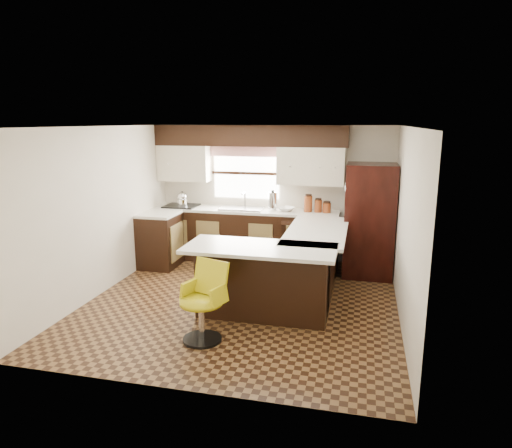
% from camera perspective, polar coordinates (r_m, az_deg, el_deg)
% --- Properties ---
extents(floor, '(4.40, 4.40, 0.00)m').
position_cam_1_polar(floor, '(6.47, -1.72, -9.70)').
color(floor, '#49301A').
rests_on(floor, ground).
extents(ceiling, '(4.40, 4.40, 0.00)m').
position_cam_1_polar(ceiling, '(5.98, -1.87, 12.08)').
color(ceiling, silver).
rests_on(ceiling, wall_back).
extents(wall_back, '(4.40, 0.00, 4.40)m').
position_cam_1_polar(wall_back, '(8.22, 2.20, 3.87)').
color(wall_back, beige).
rests_on(wall_back, floor).
extents(wall_front, '(4.40, 0.00, 4.40)m').
position_cam_1_polar(wall_front, '(4.10, -9.85, -5.50)').
color(wall_front, beige).
rests_on(wall_front, floor).
extents(wall_left, '(0.00, 4.40, 4.40)m').
position_cam_1_polar(wall_left, '(6.95, -18.77, 1.55)').
color(wall_left, beige).
rests_on(wall_left, floor).
extents(wall_right, '(0.00, 4.40, 4.40)m').
position_cam_1_polar(wall_right, '(5.93, 18.20, -0.25)').
color(wall_right, beige).
rests_on(wall_right, floor).
extents(base_cab_back, '(3.30, 0.60, 0.90)m').
position_cam_1_polar(base_cab_back, '(8.18, -1.34, -1.53)').
color(base_cab_back, black).
rests_on(base_cab_back, floor).
extents(base_cab_left, '(0.60, 0.70, 0.90)m').
position_cam_1_polar(base_cab_left, '(8.04, -11.89, -2.07)').
color(base_cab_left, black).
rests_on(base_cab_left, floor).
extents(counter_back, '(3.30, 0.60, 0.04)m').
position_cam_1_polar(counter_back, '(8.08, -1.36, 1.72)').
color(counter_back, silver).
rests_on(counter_back, base_cab_back).
extents(counter_left, '(0.60, 0.70, 0.04)m').
position_cam_1_polar(counter_left, '(7.93, -12.04, 1.23)').
color(counter_left, silver).
rests_on(counter_left, base_cab_left).
extents(soffit, '(3.40, 0.35, 0.36)m').
position_cam_1_polar(soffit, '(8.04, -0.83, 10.98)').
color(soffit, black).
rests_on(soffit, wall_back).
extents(upper_cab_left, '(0.94, 0.35, 0.64)m').
position_cam_1_polar(upper_cab_left, '(8.45, -8.94, 7.52)').
color(upper_cab_left, beige).
rests_on(upper_cab_left, wall_back).
extents(upper_cab_right, '(1.14, 0.35, 0.64)m').
position_cam_1_polar(upper_cab_right, '(7.88, 6.88, 7.21)').
color(upper_cab_right, beige).
rests_on(upper_cab_right, wall_back).
extents(window_pane, '(1.20, 0.02, 0.90)m').
position_cam_1_polar(window_pane, '(8.26, -1.23, 6.37)').
color(window_pane, white).
rests_on(window_pane, wall_back).
extents(valance, '(1.30, 0.06, 0.18)m').
position_cam_1_polar(valance, '(8.19, -1.31, 9.05)').
color(valance, '#D19B93').
rests_on(valance, wall_back).
extents(sink, '(0.75, 0.45, 0.03)m').
position_cam_1_polar(sink, '(8.06, -1.74, 1.97)').
color(sink, '#B2B2B7').
rests_on(sink, counter_back).
extents(dishwasher, '(0.58, 0.03, 0.78)m').
position_cam_1_polar(dishwasher, '(7.73, 5.32, -2.60)').
color(dishwasher, black).
rests_on(dishwasher, floor).
extents(cooktop, '(0.58, 0.50, 0.02)m').
position_cam_1_polar(cooktop, '(8.43, -9.32, 2.26)').
color(cooktop, black).
rests_on(cooktop, counter_back).
extents(peninsula_long, '(0.60, 1.95, 0.90)m').
position_cam_1_polar(peninsula_long, '(6.74, 7.09, -4.79)').
color(peninsula_long, black).
rests_on(peninsula_long, floor).
extents(peninsula_return, '(1.65, 0.60, 0.90)m').
position_cam_1_polar(peninsula_return, '(5.90, 0.91, -7.25)').
color(peninsula_return, black).
rests_on(peninsula_return, floor).
extents(counter_pen_long, '(0.84, 1.95, 0.04)m').
position_cam_1_polar(counter_pen_long, '(6.61, 7.63, -0.90)').
color(counter_pen_long, silver).
rests_on(counter_pen_long, peninsula_long).
extents(counter_pen_return, '(1.89, 0.84, 0.04)m').
position_cam_1_polar(counter_pen_return, '(5.68, 0.54, -3.06)').
color(counter_pen_return, silver).
rests_on(counter_pen_return, peninsula_return).
extents(refrigerator, '(0.78, 0.75, 1.82)m').
position_cam_1_polar(refrigerator, '(7.55, 14.00, 0.44)').
color(refrigerator, black).
rests_on(refrigerator, floor).
extents(bar_chair, '(0.62, 0.62, 0.92)m').
position_cam_1_polar(bar_chair, '(5.27, -6.86, -9.78)').
color(bar_chair, gold).
rests_on(bar_chair, floor).
extents(kettle, '(0.19, 0.19, 0.26)m').
position_cam_1_polar(kettle, '(8.40, -9.19, 3.20)').
color(kettle, silver).
rests_on(kettle, cooktop).
extents(percolator, '(0.15, 0.15, 0.32)m').
position_cam_1_polar(percolator, '(7.93, 2.10, 2.85)').
color(percolator, silver).
rests_on(percolator, counter_back).
extents(mixing_bowl, '(0.36, 0.36, 0.07)m').
position_cam_1_polar(mixing_bowl, '(7.91, 3.80, 1.88)').
color(mixing_bowl, white).
rests_on(mixing_bowl, counter_back).
extents(canister_large, '(0.14, 0.14, 0.27)m').
position_cam_1_polar(canister_large, '(7.86, 6.53, 2.51)').
color(canister_large, brown).
rests_on(canister_large, counter_back).
extents(canister_med, '(0.13, 0.13, 0.21)m').
position_cam_1_polar(canister_med, '(7.85, 7.78, 2.23)').
color(canister_med, brown).
rests_on(canister_med, counter_back).
extents(canister_small, '(0.14, 0.14, 0.17)m').
position_cam_1_polar(canister_small, '(7.84, 8.83, 2.02)').
color(canister_small, brown).
rests_on(canister_small, counter_back).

